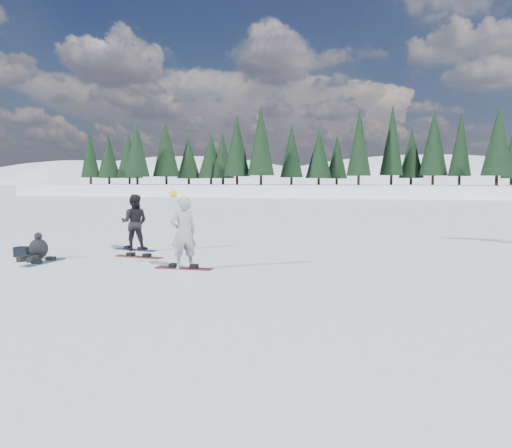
# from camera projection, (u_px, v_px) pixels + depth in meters

# --- Properties ---
(ground) EXTENTS (420.00, 420.00, 0.00)m
(ground) POSITION_uv_depth(u_px,v_px,m) (144.00, 262.00, 13.83)
(ground) COLOR white
(ground) RESTS_ON ground
(alpine_backdrop) EXTENTS (412.50, 227.00, 53.20)m
(alpine_backdrop) POSITION_uv_depth(u_px,v_px,m) (340.00, 220.00, 200.25)
(alpine_backdrop) COLOR white
(alpine_backdrop) RESTS_ON ground
(snowboarder_woman) EXTENTS (0.81, 0.77, 2.01)m
(snowboarder_woman) POSITION_uv_depth(u_px,v_px,m) (183.00, 233.00, 12.68)
(snowboarder_woman) COLOR #9FA0A4
(snowboarder_woman) RESTS_ON ground
(snowboarder_man) EXTENTS (1.02, 0.87, 1.81)m
(snowboarder_man) POSITION_uv_depth(u_px,v_px,m) (134.00, 222.00, 16.04)
(snowboarder_man) COLOR black
(snowboarder_man) RESTS_ON ground
(seated_rider) EXTENTS (0.61, 0.94, 0.77)m
(seated_rider) POSITION_uv_depth(u_px,v_px,m) (37.00, 249.00, 14.29)
(seated_rider) COLOR black
(seated_rider) RESTS_ON ground
(gear_bag) EXTENTS (0.45, 0.30, 0.30)m
(gear_bag) POSITION_uv_depth(u_px,v_px,m) (23.00, 252.00, 14.72)
(gear_bag) COLOR black
(gear_bag) RESTS_ON ground
(snowboard_woman) EXTENTS (1.50, 0.30, 0.03)m
(snowboard_woman) POSITION_uv_depth(u_px,v_px,m) (184.00, 268.00, 12.77)
(snowboard_woman) COLOR maroon
(snowboard_woman) RESTS_ON ground
(snowboard_man) EXTENTS (1.53, 0.56, 0.03)m
(snowboard_man) POSITION_uv_depth(u_px,v_px,m) (135.00, 250.00, 16.12)
(snowboard_man) COLOR #1A3D94
(snowboard_man) RESTS_ON ground
(snowboard_loose_b) EXTENTS (1.52, 0.46, 0.03)m
(snowboard_loose_b) POSITION_uv_depth(u_px,v_px,m) (139.00, 257.00, 14.64)
(snowboard_loose_b) COLOR brown
(snowboard_loose_b) RESTS_ON ground
(snowboard_loose_a) EXTENTS (0.33, 1.51, 0.03)m
(snowboard_loose_a) POSITION_uv_depth(u_px,v_px,m) (44.00, 262.00, 13.68)
(snowboard_loose_a) COLOR #1B6298
(snowboard_loose_a) RESTS_ON ground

